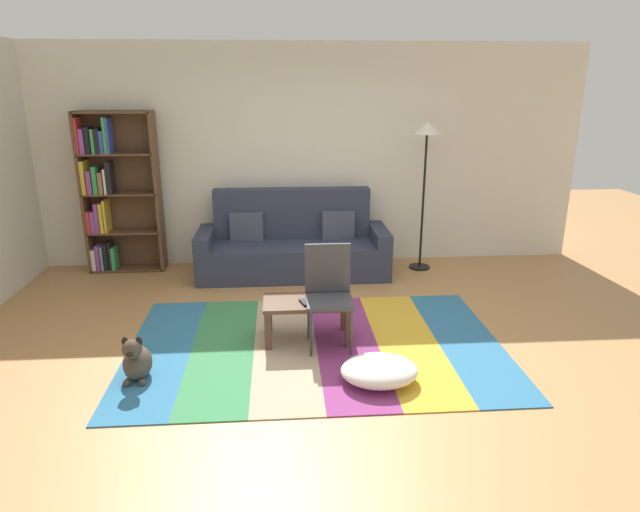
% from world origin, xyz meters
% --- Properties ---
extents(ground_plane, '(14.00, 14.00, 0.00)m').
position_xyz_m(ground_plane, '(0.00, 0.00, 0.00)').
color(ground_plane, '#B27F4C').
extents(back_wall, '(6.80, 0.10, 2.70)m').
position_xyz_m(back_wall, '(0.00, 2.55, 1.35)').
color(back_wall, silver).
rests_on(back_wall, ground_plane).
extents(rug, '(3.27, 2.18, 0.01)m').
position_xyz_m(rug, '(-0.11, 0.02, 0.01)').
color(rug, teal).
rests_on(rug, ground_plane).
extents(couch, '(2.26, 0.80, 1.00)m').
position_xyz_m(couch, '(-0.26, 2.02, 0.34)').
color(couch, '#2D3347').
rests_on(couch, ground_plane).
extents(bookshelf, '(0.90, 0.28, 1.92)m').
position_xyz_m(bookshelf, '(-2.41, 2.31, 0.96)').
color(bookshelf, brown).
rests_on(bookshelf, ground_plane).
extents(coffee_table, '(0.78, 0.43, 0.37)m').
position_xyz_m(coffee_table, '(-0.18, 0.17, 0.31)').
color(coffee_table, '#513826').
rests_on(coffee_table, rug).
extents(pouf, '(0.60, 0.50, 0.18)m').
position_xyz_m(pouf, '(0.33, -0.62, 0.10)').
color(pouf, white).
rests_on(pouf, rug).
extents(dog, '(0.22, 0.35, 0.40)m').
position_xyz_m(dog, '(-1.55, -0.43, 0.16)').
color(dog, '#473D33').
rests_on(dog, ground_plane).
extents(standing_lamp, '(0.32, 0.32, 1.79)m').
position_xyz_m(standing_lamp, '(1.33, 2.08, 1.50)').
color(standing_lamp, black).
rests_on(standing_lamp, ground_plane).
extents(tv_remote, '(0.09, 0.16, 0.02)m').
position_xyz_m(tv_remote, '(-0.21, 0.10, 0.39)').
color(tv_remote, black).
rests_on(tv_remote, coffee_table).
extents(folding_chair, '(0.40, 0.40, 0.90)m').
position_xyz_m(folding_chair, '(0.00, 0.09, 0.53)').
color(folding_chair, '#38383D').
rests_on(folding_chair, ground_plane).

